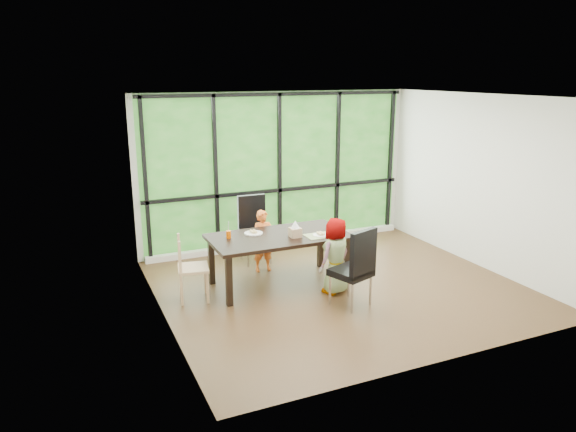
% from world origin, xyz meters
% --- Properties ---
extents(ground, '(5.00, 5.00, 0.00)m').
position_xyz_m(ground, '(0.00, 0.00, 0.00)').
color(ground, black).
rests_on(ground, ground).
extents(back_wall, '(5.00, 0.00, 5.00)m').
position_xyz_m(back_wall, '(0.00, 2.25, 1.35)').
color(back_wall, silver).
rests_on(back_wall, ground).
extents(foliage_backdrop, '(4.80, 0.02, 2.65)m').
position_xyz_m(foliage_backdrop, '(0.00, 2.23, 1.35)').
color(foliage_backdrop, '#1C5117').
rests_on(foliage_backdrop, back_wall).
extents(window_mullions, '(4.80, 0.06, 2.65)m').
position_xyz_m(window_mullions, '(0.00, 2.19, 1.35)').
color(window_mullions, black).
rests_on(window_mullions, back_wall).
extents(window_sill, '(4.80, 0.12, 0.10)m').
position_xyz_m(window_sill, '(0.00, 2.15, 0.05)').
color(window_sill, silver).
rests_on(window_sill, ground).
extents(dining_table, '(2.07, 1.22, 0.75)m').
position_xyz_m(dining_table, '(-0.75, 0.46, 0.38)').
color(dining_table, black).
rests_on(dining_table, ground).
extents(chair_window_leather, '(0.48, 0.48, 1.08)m').
position_xyz_m(chair_window_leather, '(-0.72, 1.50, 0.54)').
color(chair_window_leather, black).
rests_on(chair_window_leather, ground).
extents(chair_interior_leather, '(0.59, 0.59, 1.08)m').
position_xyz_m(chair_interior_leather, '(-0.16, -0.59, 0.54)').
color(chair_interior_leather, black).
rests_on(chair_interior_leather, ground).
extents(chair_end_beech, '(0.47, 0.49, 0.90)m').
position_xyz_m(chair_end_beech, '(-2.02, 0.44, 0.45)').
color(chair_end_beech, tan).
rests_on(chair_end_beech, ground).
extents(child_toddler, '(0.37, 0.25, 0.97)m').
position_xyz_m(child_toddler, '(-0.75, 1.08, 0.49)').
color(child_toddler, orange).
rests_on(child_toddler, ground).
extents(child_older, '(0.62, 0.51, 1.08)m').
position_xyz_m(child_older, '(-0.16, -0.12, 0.54)').
color(child_older, slate).
rests_on(child_older, ground).
extents(placemat, '(0.40, 0.30, 0.01)m').
position_xyz_m(placemat, '(-0.23, 0.20, 0.75)').
color(placemat, tan).
rests_on(placemat, dining_table).
extents(plate_far, '(0.27, 0.27, 0.02)m').
position_xyz_m(plate_far, '(-1.06, 0.68, 0.76)').
color(plate_far, white).
rests_on(plate_far, dining_table).
extents(plate_near, '(0.22, 0.22, 0.01)m').
position_xyz_m(plate_near, '(-0.21, 0.21, 0.76)').
color(plate_near, white).
rests_on(plate_near, dining_table).
extents(orange_cup, '(0.07, 0.07, 0.11)m').
position_xyz_m(orange_cup, '(-1.45, 0.62, 0.80)').
color(orange_cup, '#D95200').
rests_on(orange_cup, dining_table).
extents(green_cup, '(0.07, 0.07, 0.11)m').
position_xyz_m(green_cup, '(0.08, 0.20, 0.80)').
color(green_cup, '#5CCA2A').
rests_on(green_cup, dining_table).
extents(white_mug, '(0.09, 0.09, 0.09)m').
position_xyz_m(white_mug, '(0.16, 0.54, 0.79)').
color(white_mug, white).
rests_on(white_mug, dining_table).
extents(tissue_box, '(0.15, 0.15, 0.13)m').
position_xyz_m(tissue_box, '(-0.57, 0.30, 0.82)').
color(tissue_box, tan).
rests_on(tissue_box, dining_table).
extents(crepe_rolls_far, '(0.10, 0.12, 0.04)m').
position_xyz_m(crepe_rolls_far, '(-1.06, 0.68, 0.78)').
color(crepe_rolls_far, tan).
rests_on(crepe_rolls_far, plate_far).
extents(crepe_rolls_near, '(0.10, 0.12, 0.04)m').
position_xyz_m(crepe_rolls_near, '(-0.21, 0.21, 0.78)').
color(crepe_rolls_near, tan).
rests_on(crepe_rolls_near, plate_near).
extents(straw_white, '(0.01, 0.04, 0.20)m').
position_xyz_m(straw_white, '(-1.45, 0.62, 0.90)').
color(straw_white, white).
rests_on(straw_white, orange_cup).
extents(straw_pink, '(0.01, 0.04, 0.20)m').
position_xyz_m(straw_pink, '(0.08, 0.20, 0.90)').
color(straw_pink, pink).
rests_on(straw_pink, green_cup).
extents(tissue, '(0.12, 0.12, 0.11)m').
position_xyz_m(tissue, '(-0.57, 0.30, 0.94)').
color(tissue, white).
rests_on(tissue, tissue_box).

